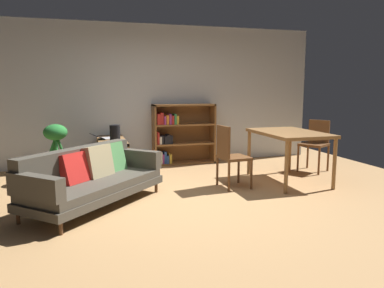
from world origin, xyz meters
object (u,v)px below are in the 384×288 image
fabric_couch (91,177)px  media_console (112,157)px  open_laptop (105,138)px  desk_speaker (115,133)px  dining_table (289,137)px  dining_chair_far (316,142)px  potted_floor_plant (56,151)px  dining_chair_near (230,153)px  bookshelf (179,134)px

fabric_couch → media_console: (0.39, 1.71, -0.06)m
open_laptop → desk_speaker: size_ratio=1.70×
desk_speaker → dining_table: desk_speaker is taller
open_laptop → dining_chair_far: 3.76m
potted_floor_plant → dining_table: 3.73m
dining_chair_far → media_console: bearing=167.7°
dining_chair_far → fabric_couch: bearing=-166.5°
potted_floor_plant → dining_chair_far: bearing=-6.5°
dining_chair_near → open_laptop: bearing=138.9°
desk_speaker → dining_chair_near: size_ratio=0.30×
media_console → dining_chair_near: (1.63, -1.42, 0.22)m
fabric_couch → bookshelf: size_ratio=1.58×
desk_speaker → dining_table: (2.63, -1.03, -0.02)m
media_console → desk_speaker: desk_speaker is taller
fabric_couch → open_laptop: size_ratio=4.06×
fabric_couch → bookshelf: (1.74, 2.28, 0.22)m
dining_chair_near → potted_floor_plant: bearing=155.4°
dining_table → fabric_couch: bearing=-172.9°
potted_floor_plant → bookshelf: 2.40m
fabric_couch → dining_chair_near: dining_chair_near is taller
open_laptop → desk_speaker: desk_speaker is taller
bookshelf → open_laptop: bearing=-162.0°
desk_speaker → bookshelf: (1.31, 0.87, -0.16)m
desk_speaker → dining_chair_near: bearing=-35.2°
fabric_couch → dining_table: size_ratio=1.43×
dining_chair_near → media_console: bearing=138.8°
desk_speaker → open_laptop: bearing=110.1°
fabric_couch → open_laptop: bearing=81.2°
media_console → dining_chair_near: 2.17m
potted_floor_plant → dining_table: potted_floor_plant is taller
media_console → dining_table: bearing=-26.5°
dining_chair_far → desk_speaker: bearing=172.4°
dining_chair_far → bookshelf: size_ratio=0.75×
potted_floor_plant → dining_chair_near: bearing=-24.6°
dining_chair_far → bookshelf: 2.58m
media_console → dining_table: 3.02m
media_console → dining_chair_far: size_ratio=1.37×
dining_table → dining_chair_far: 1.06m
dining_chair_near → bookshelf: size_ratio=0.77×
media_console → bookshelf: (1.35, 0.56, 0.28)m
open_laptop → dining_chair_near: bearing=-41.1°
media_console → dining_chair_far: dining_chair_far is taller
dining_table → dining_chair_near: (-1.04, -0.09, -0.20)m
fabric_couch → dining_chair_near: 2.04m
dining_chair_far → bookshelf: bearing=148.7°
desk_speaker → fabric_couch: bearing=-106.7°
fabric_couch → desk_speaker: bearing=73.3°
dining_table → bookshelf: bearing=124.9°
open_laptop → potted_floor_plant: bearing=-155.5°
open_laptop → bookshelf: bearing=18.0°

